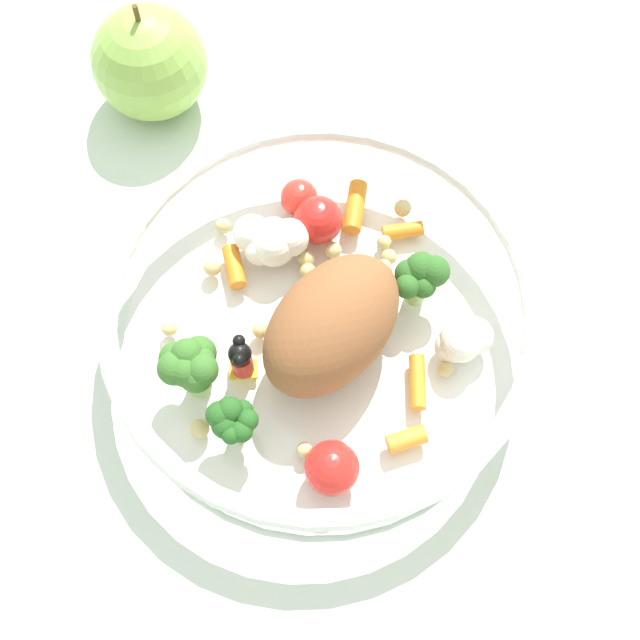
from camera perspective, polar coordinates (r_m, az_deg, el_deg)
The scene contains 3 objects.
ground_plane at distance 0.53m, azimuth 1.45°, elevation -2.50°, with size 2.40×2.40×0.00m, color silver.
food_container at distance 0.50m, azimuth 0.05°, elevation 0.06°, with size 0.26×0.26×0.07m.
loose_apple at distance 0.61m, azimuth -11.47°, elevation 16.75°, with size 0.08×0.08×0.09m.
Camera 1 is at (-0.07, 0.18, 0.49)m, focal length 47.18 mm.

